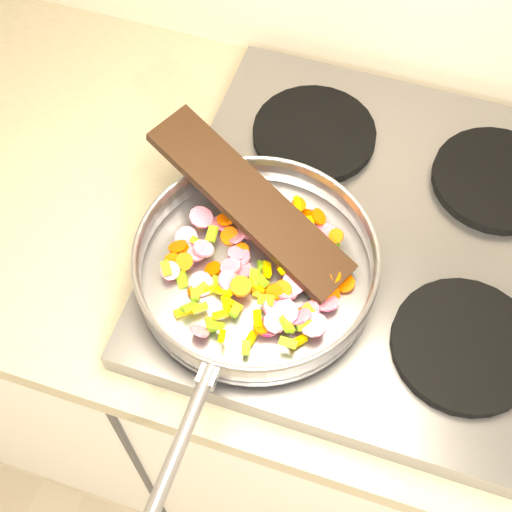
% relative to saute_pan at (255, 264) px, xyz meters
% --- Properties ---
extents(cooktop, '(0.60, 0.60, 0.04)m').
position_rel_saute_pan_xyz_m(cooktop, '(0.15, 0.13, -0.07)').
color(cooktop, '#939399').
rests_on(cooktop, counter_top).
extents(grate_fl, '(0.19, 0.19, 0.02)m').
position_rel_saute_pan_xyz_m(grate_fl, '(0.01, -0.01, -0.04)').
color(grate_fl, black).
rests_on(grate_fl, cooktop).
extents(grate_fr, '(0.19, 0.19, 0.02)m').
position_rel_saute_pan_xyz_m(grate_fr, '(0.29, -0.01, -0.04)').
color(grate_fr, black).
rests_on(grate_fr, cooktop).
extents(grate_bl, '(0.19, 0.19, 0.02)m').
position_rel_saute_pan_xyz_m(grate_bl, '(0.01, 0.27, -0.04)').
color(grate_bl, black).
rests_on(grate_bl, cooktop).
extents(grate_br, '(0.19, 0.19, 0.02)m').
position_rel_saute_pan_xyz_m(grate_br, '(0.29, 0.27, -0.04)').
color(grate_br, black).
rests_on(grate_br, cooktop).
extents(saute_pan, '(0.36, 0.53, 0.06)m').
position_rel_saute_pan_xyz_m(saute_pan, '(0.00, 0.00, 0.00)').
color(saute_pan, '#9E9EA5').
rests_on(saute_pan, grate_fl).
extents(vegetable_heap, '(0.26, 0.26, 0.05)m').
position_rel_saute_pan_xyz_m(vegetable_heap, '(0.01, 0.01, -0.01)').
color(vegetable_heap, '#6EA815').
rests_on(vegetable_heap, saute_pan).
extents(wooden_spatula, '(0.32, 0.20, 0.09)m').
position_rel_saute_pan_xyz_m(wooden_spatula, '(-0.03, 0.07, 0.03)').
color(wooden_spatula, black).
rests_on(wooden_spatula, saute_pan).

